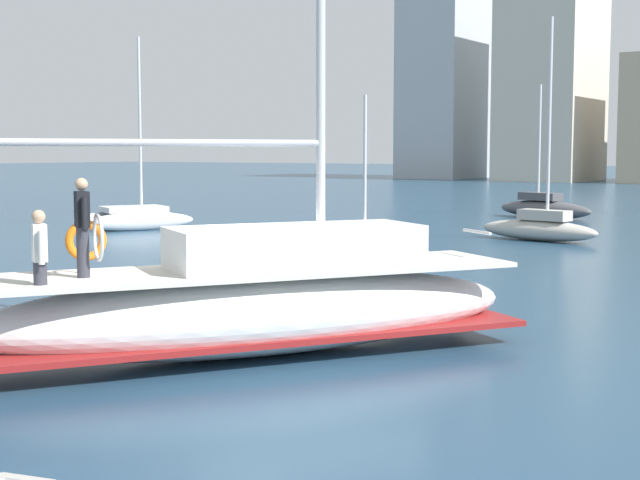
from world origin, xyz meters
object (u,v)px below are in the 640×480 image
at_px(moored_cutter_left, 539,226).
at_px(moored_ketch_distant, 366,240).
at_px(main_sailboat, 260,302).
at_px(moored_sloop_far, 544,207).
at_px(moored_cutter_right, 134,215).

height_order(moored_cutter_left, moored_ketch_distant, moored_cutter_left).
bearing_deg(moored_ketch_distant, main_sailboat, -66.43).
xyz_separation_m(main_sailboat, moored_sloop_far, (-6.74, 33.40, -0.32)).
height_order(main_sailboat, moored_cutter_right, main_sailboat).
distance_m(moored_cutter_left, moored_ketch_distant, 8.14).
relative_size(moored_sloop_far, moored_cutter_left, 0.81).
height_order(moored_sloop_far, moored_cutter_left, moored_cutter_left).
bearing_deg(moored_cutter_right, moored_cutter_left, 15.08).
distance_m(moored_sloop_far, moored_cutter_right, 20.80).
height_order(moored_sloop_far, moored_ketch_distant, moored_sloop_far).
relative_size(moored_cutter_right, moored_ketch_distant, 1.59).
xyz_separation_m(moored_sloop_far, moored_cutter_left, (3.88, -11.55, -0.01)).
height_order(moored_cutter_right, moored_ketch_distant, moored_cutter_right).
distance_m(main_sailboat, moored_sloop_far, 34.08).
relative_size(main_sailboat, moored_cutter_right, 1.36).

